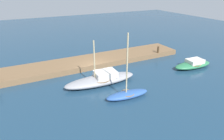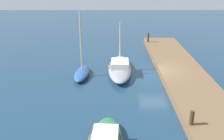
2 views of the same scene
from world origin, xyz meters
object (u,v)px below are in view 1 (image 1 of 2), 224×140
(motorboat_green, at_px, (193,64))
(rowboat_blue, at_px, (127,94))
(sailboat_grey, at_px, (101,79))
(mooring_post_west, at_px, (158,50))

(motorboat_green, xyz_separation_m, rowboat_blue, (10.05, 2.20, -0.04))
(rowboat_blue, relative_size, sailboat_grey, 0.78)
(sailboat_grey, xyz_separation_m, mooring_post_west, (-9.69, -3.62, 0.51))
(sailboat_grey, height_order, mooring_post_west, sailboat_grey)
(motorboat_green, bearing_deg, rowboat_blue, 15.92)
(motorboat_green, distance_m, mooring_post_west, 4.90)
(rowboat_blue, bearing_deg, mooring_post_west, -137.92)
(motorboat_green, distance_m, sailboat_grey, 11.02)
(motorboat_green, distance_m, rowboat_blue, 10.29)
(motorboat_green, xyz_separation_m, sailboat_grey, (10.96, -1.08, 0.09))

